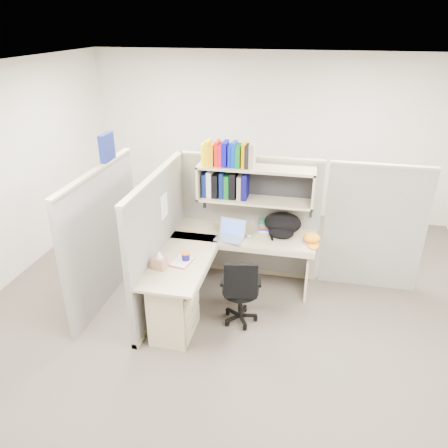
% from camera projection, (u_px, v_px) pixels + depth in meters
% --- Properties ---
extents(ground, '(6.00, 6.00, 0.00)m').
position_uv_depth(ground, '(235.00, 310.00, 5.20)').
color(ground, '#39342C').
rests_on(ground, ground).
extents(room_shell, '(6.00, 6.00, 6.00)m').
position_uv_depth(room_shell, '(237.00, 181.00, 4.50)').
color(room_shell, beige).
rests_on(room_shell, ground).
extents(cubicle, '(3.79, 1.84, 1.95)m').
position_uv_depth(cubicle, '(213.00, 222.00, 5.28)').
color(cubicle, slate).
rests_on(cubicle, ground).
extents(desk, '(1.74, 1.75, 0.73)m').
position_uv_depth(desk, '(194.00, 288.00, 4.83)').
color(desk, tan).
rests_on(desk, ground).
extents(laptop, '(0.38, 0.38, 0.23)m').
position_uv_depth(laptop, '(229.00, 231.00, 5.20)').
color(laptop, '#B3B2B7').
rests_on(laptop, desk).
extents(backpack, '(0.46, 0.36, 0.27)m').
position_uv_depth(backpack, '(282.00, 225.00, 5.30)').
color(backpack, black).
rests_on(backpack, desk).
extents(orange_cap, '(0.25, 0.27, 0.11)m').
position_uv_depth(orange_cap, '(312.00, 238.00, 5.17)').
color(orange_cap, orange).
rests_on(orange_cap, desk).
extents(snack_canister, '(0.09, 0.09, 0.09)m').
position_uv_depth(snack_canister, '(186.00, 256.00, 4.79)').
color(snack_canister, '#110E57').
rests_on(snack_canister, desk).
extents(tissue_box, '(0.15, 0.15, 0.20)m').
position_uv_depth(tissue_box, '(160.00, 260.00, 4.61)').
color(tissue_box, '#A67A5E').
rests_on(tissue_box, desk).
extents(mouse, '(0.09, 0.07, 0.03)m').
position_uv_depth(mouse, '(249.00, 236.00, 5.30)').
color(mouse, '#85A2BD').
rests_on(mouse, desk).
extents(paper_cup, '(0.09, 0.09, 0.10)m').
position_uv_depth(paper_cup, '(243.00, 225.00, 5.48)').
color(paper_cup, silver).
rests_on(paper_cup, desk).
extents(book_stack, '(0.19, 0.24, 0.11)m').
position_uv_depth(book_stack, '(265.00, 225.00, 5.49)').
color(book_stack, gray).
rests_on(book_stack, desk).
extents(loose_paper, '(0.23, 0.28, 0.00)m').
position_uv_depth(loose_paper, '(182.00, 261.00, 4.78)').
color(loose_paper, white).
rests_on(loose_paper, desk).
extents(task_chair, '(0.48, 0.44, 0.86)m').
position_uv_depth(task_chair, '(240.00, 301.00, 4.84)').
color(task_chair, black).
rests_on(task_chair, ground).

